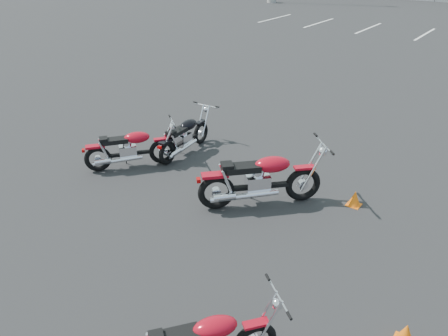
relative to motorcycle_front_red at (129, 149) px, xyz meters
The scene contains 7 objects.
ground 2.26m from the motorcycle_front_red, 12.35° to the right, with size 120.00×120.00×0.00m, color black.
motorcycle_front_red is the anchor object (origin of this frame).
motorcycle_second_black 1.30m from the motorcycle_front_red, 68.34° to the left, with size 0.72×1.87×0.91m.
motorcycle_third_red 3.03m from the motorcycle_front_red, ahead, with size 1.95×2.01×1.15m.
training_cone_near 4.63m from the motorcycle_front_red, 17.01° to the left, with size 0.24×0.24×0.29m.
training_cone_far 6.21m from the motorcycle_front_red, 11.85° to the right, with size 0.25×0.25×0.30m.
parking_line_stripes 19.53m from the motorcycle_front_red, 90.98° to the left, with size 15.12×4.00×0.01m.
Camera 1 is at (4.33, -5.05, 4.29)m, focal length 35.00 mm.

